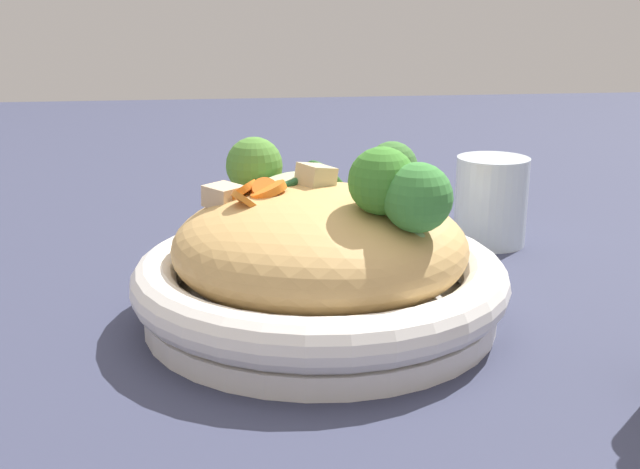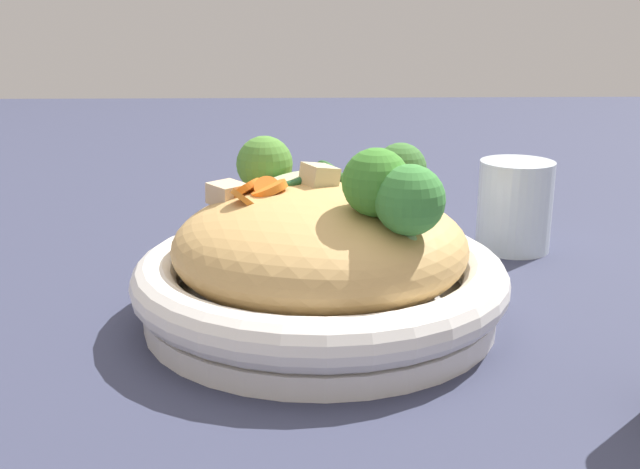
# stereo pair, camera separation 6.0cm
# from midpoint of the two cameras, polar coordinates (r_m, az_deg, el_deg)

# --- Properties ---
(ground_plane) EXTENTS (3.00, 3.00, 0.00)m
(ground_plane) POSITION_cam_midpoint_polar(r_m,az_deg,el_deg) (0.62, -2.77, -6.24)
(ground_plane) COLOR #33374F
(serving_bowl) EXTENTS (0.30, 0.30, 0.05)m
(serving_bowl) POSITION_cam_midpoint_polar(r_m,az_deg,el_deg) (0.61, -2.80, -3.84)
(serving_bowl) COLOR white
(serving_bowl) RESTS_ON ground_plane
(noodle_heap) EXTENTS (0.23, 0.23, 0.10)m
(noodle_heap) POSITION_cam_midpoint_polar(r_m,az_deg,el_deg) (0.60, -2.83, -0.83)
(noodle_heap) COLOR tan
(noodle_heap) RESTS_ON serving_bowl
(broccoli_florets) EXTENTS (0.17, 0.21, 0.07)m
(broccoli_florets) POSITION_cam_midpoint_polar(r_m,az_deg,el_deg) (0.59, -0.29, 4.10)
(broccoli_florets) COLOR #94AE6F
(broccoli_florets) RESTS_ON serving_bowl
(carrot_coins) EXTENTS (0.06, 0.07, 0.02)m
(carrot_coins) POSITION_cam_midpoint_polar(r_m,az_deg,el_deg) (0.60, -7.69, 3.03)
(carrot_coins) COLOR orange
(carrot_coins) RESTS_ON serving_bowl
(zucchini_slices) EXTENTS (0.09, 0.09, 0.04)m
(zucchini_slices) POSITION_cam_midpoint_polar(r_m,az_deg,el_deg) (0.65, -3.49, 3.94)
(zucchini_slices) COLOR beige
(zucchini_slices) RESTS_ON serving_bowl
(chicken_chunks) EXTENTS (0.18, 0.05, 0.04)m
(chicken_chunks) POSITION_cam_midpoint_polar(r_m,az_deg,el_deg) (0.62, -1.78, 3.56)
(chicken_chunks) COLOR #C9B089
(chicken_chunks) RESTS_ON serving_bowl
(drinking_glass) EXTENTS (0.07, 0.07, 0.09)m
(drinking_glass) POSITION_cam_midpoint_polar(r_m,az_deg,el_deg) (0.81, 10.51, 2.43)
(drinking_glass) COLOR silver
(drinking_glass) RESTS_ON ground_plane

